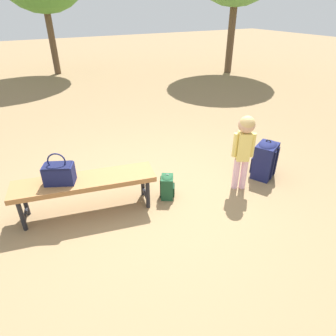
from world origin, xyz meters
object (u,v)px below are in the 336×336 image
park_bench (85,183)px  backpack_large (265,159)px  handbag (59,173)px  child_standing (244,142)px  backpack_small (167,185)px

park_bench → backpack_large: bearing=-9.4°
backpack_large → handbag: bearing=170.4°
park_bench → handbag: bearing=168.8°
park_bench → child_standing: 1.99m
child_standing → backpack_small: (-0.95, 0.27, -0.51)m
handbag → child_standing: 2.23m
handbag → child_standing: size_ratio=0.36×
handbag → backpack_small: 1.30m
park_bench → handbag: 0.31m
park_bench → child_standing: bearing=-13.7°
park_bench → backpack_small: park_bench is taller
park_bench → handbag: (-0.25, 0.05, 0.18)m
child_standing → backpack_large: bearing=7.7°
backpack_large → child_standing: bearing=-172.3°
child_standing → handbag: bearing=166.5°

